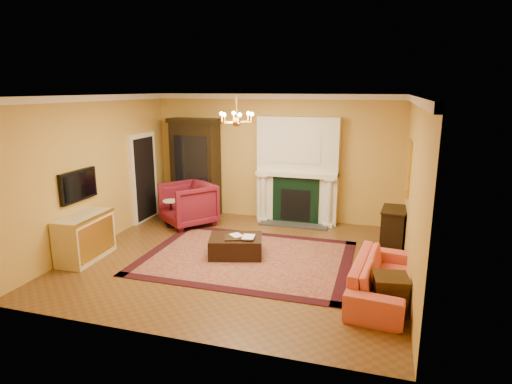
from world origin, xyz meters
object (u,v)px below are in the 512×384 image
at_px(wingback_armchair, 188,202).
at_px(leather_ottoman, 236,246).
at_px(commode, 85,237).
at_px(coral_sofa, 382,272).
at_px(end_table, 390,294).
at_px(console_table, 393,230).
at_px(pedestal_table, 171,212).
at_px(china_cabinet, 196,169).

xyz_separation_m(wingback_armchair, leather_ottoman, (1.70, -1.50, -0.35)).
height_order(commode, coral_sofa, commode).
bearing_deg(end_table, console_table, 88.63).
xyz_separation_m(console_table, leather_ottoman, (-2.86, -1.17, -0.21)).
distance_m(pedestal_table, coral_sofa, 5.16).
bearing_deg(end_table, wingback_armchair, 147.73).
relative_size(china_cabinet, commode, 2.02).
height_order(pedestal_table, commode, commode).
distance_m(coral_sofa, leather_ottoman, 2.84).
height_order(pedestal_table, leather_ottoman, pedestal_table).
xyz_separation_m(china_cabinet, end_table, (4.68, -3.72, -0.90)).
xyz_separation_m(pedestal_table, end_table, (4.81, -2.58, -0.11)).
bearing_deg(leather_ottoman, console_table, 6.51).
distance_m(pedestal_table, end_table, 5.47).
bearing_deg(console_table, commode, -153.94).
distance_m(pedestal_table, console_table, 4.88).
bearing_deg(end_table, leather_ottoman, 154.44).
height_order(china_cabinet, commode, china_cabinet).
bearing_deg(leather_ottoman, end_table, -41.35).
relative_size(wingback_armchair, end_table, 2.14).
distance_m(pedestal_table, leather_ottoman, 2.37).
bearing_deg(pedestal_table, china_cabinet, 83.28).
xyz_separation_m(commode, end_table, (5.45, -0.40, -0.17)).
xyz_separation_m(china_cabinet, console_table, (4.74, -1.21, -0.75)).
bearing_deg(coral_sofa, wingback_armchair, 67.12).
relative_size(end_table, leather_ottoman, 0.52).
height_order(commode, console_table, commode).
bearing_deg(china_cabinet, leather_ottoman, -46.42).
bearing_deg(commode, coral_sofa, -2.15).
xyz_separation_m(end_table, leather_ottoman, (-2.80, 1.34, -0.06)).
xyz_separation_m(wingback_armchair, end_table, (4.50, -2.84, -0.29)).
height_order(commode, leather_ottoman, commode).
height_order(wingback_armchair, commode, wingback_armchair).
bearing_deg(console_table, end_table, -86.28).
bearing_deg(wingback_armchair, china_cabinet, 140.65).
height_order(china_cabinet, end_table, china_cabinet).
bearing_deg(commode, china_cabinet, 74.39).
distance_m(commode, leather_ottoman, 2.82).
bearing_deg(china_cabinet, console_table, -9.02).
bearing_deg(console_table, wingback_armchair, -179.04).
relative_size(wingback_armchair, pedestal_table, 1.74).
relative_size(pedestal_table, end_table, 1.23).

